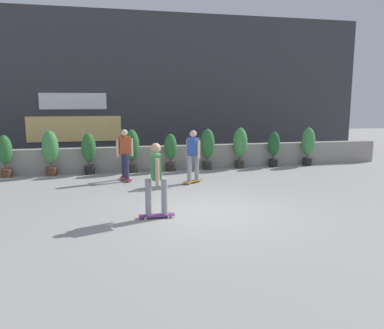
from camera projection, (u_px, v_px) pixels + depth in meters
The scene contains 15 objects.
ground_plane at pixel (206, 212), 9.05m from camera, with size 48.00×48.00×0.00m, color #9E9B96.
planter_wall at pixel (167, 157), 14.75m from camera, with size 18.00×0.40×0.90m, color gray.
building_backdrop at pixel (153, 87), 18.14m from camera, with size 20.00×2.08×6.50m.
potted_plant_0 at pixel (5, 153), 13.03m from camera, with size 0.49×0.49×1.46m.
potted_plant_1 at pixel (50, 149), 13.33m from camera, with size 0.56×0.56×1.59m.
potted_plant_2 at pixel (89, 150), 13.63m from camera, with size 0.50×0.50×1.48m.
potted_plant_3 at pixel (132, 147), 13.95m from camera, with size 0.55×0.55×1.58m.
potted_plant_4 at pixel (171, 150), 14.28m from camera, with size 0.46×0.46×1.40m.
potted_plant_5 at pixel (207, 146), 14.57m from camera, with size 0.54×0.54×1.56m.
potted_plant_6 at pixel (240, 145), 14.85m from camera, with size 0.56×0.56×1.59m.
potted_plant_7 at pixel (274, 147), 15.18m from camera, with size 0.47×0.47×1.41m.
potted_plant_8 at pixel (308, 143), 15.49m from camera, with size 0.54×0.54×1.54m.
skater_by_wall_right at pixel (193, 154), 12.11m from camera, with size 0.77×0.63×1.70m.
skater_by_wall_left at pixel (125, 152), 12.50m from camera, with size 0.55×0.82×1.70m.
skater_far_left at pixel (156, 177), 8.43m from camera, with size 0.80×0.56×1.70m.
Camera 1 is at (-2.24, -8.46, 2.59)m, focal length 35.72 mm.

